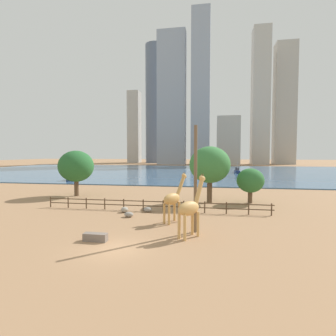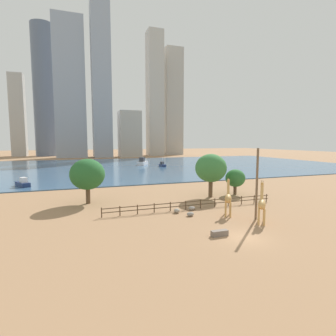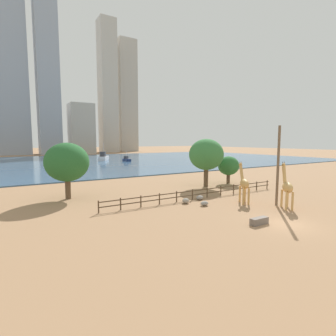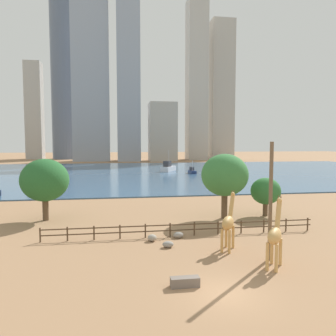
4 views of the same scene
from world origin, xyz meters
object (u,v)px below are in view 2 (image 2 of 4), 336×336
object	(u,v)px
boat_ferry	(23,183)
boat_tug	(162,165)
tree_right_tall	(211,168)
giraffe_companion	(228,198)
utility_pole	(257,184)
boulder_by_pole	(177,211)
feeding_trough	(220,233)
boulder_near_fence	(192,208)
tree_left_large	(235,178)
giraffe_tall	(262,204)
boulder_small	(190,214)
tree_center_broad	(87,174)
boat_sailboat	(143,162)

from	to	relation	value
boat_ferry	boat_tug	xyz separation A→B (m)	(41.15, 31.17, -0.04)
tree_right_tall	giraffe_companion	bearing A→B (deg)	-106.94
utility_pole	boulder_by_pole	size ratio (longest dim) A/B	10.84
feeding_trough	giraffe_companion	bearing A→B (deg)	51.88
boulder_near_fence	tree_left_large	size ratio (longest dim) A/B	0.21
giraffe_tall	boulder_small	size ratio (longest dim) A/B	5.24
giraffe_tall	utility_pole	bearing A→B (deg)	25.60
boulder_by_pole	boulder_small	size ratio (longest dim) A/B	0.86
tree_left_large	boulder_by_pole	bearing A→B (deg)	-151.05
boulder_by_pole	tree_right_tall	size ratio (longest dim) A/B	0.11
utility_pole	tree_center_broad	distance (m)	24.98
boat_sailboat	boat_ferry	bearing A→B (deg)	167.17
boulder_near_fence	boat_ferry	distance (m)	38.63
utility_pole	boat_tug	xyz separation A→B (m)	(9.34, 66.30, -3.64)
boat_ferry	tree_left_large	bearing A→B (deg)	-146.93
giraffe_tall	boulder_near_fence	world-z (taller)	giraffe_tall
boulder_by_pole	utility_pole	bearing A→B (deg)	-36.01
boulder_small	tree_right_tall	distance (m)	13.47
boulder_small	boat_tug	size ratio (longest dim) A/B	0.23
giraffe_tall	utility_pole	size ratio (longest dim) A/B	0.56
utility_pole	feeding_trough	size ratio (longest dim) A/B	4.96
boulder_small	feeding_trough	bearing A→B (deg)	-90.93
boat_sailboat	boulder_by_pole	bearing A→B (deg)	-160.67
giraffe_tall	utility_pole	distance (m)	2.58
giraffe_tall	boulder_by_pole	distance (m)	11.08
boulder_small	feeding_trough	world-z (taller)	feeding_trough
feeding_trough	tree_right_tall	xyz separation A→B (m)	(8.28, 17.19, 4.76)
utility_pole	boulder_near_fence	size ratio (longest dim) A/B	9.22
feeding_trough	giraffe_tall	bearing A→B (deg)	17.23
giraffe_companion	tree_center_broad	world-z (taller)	tree_center_broad
giraffe_companion	tree_center_broad	size ratio (longest dim) A/B	0.68
tree_right_tall	boat_tug	distance (m)	53.50
utility_pole	tree_right_tall	world-z (taller)	utility_pole
giraffe_companion	utility_pole	bearing A→B (deg)	-108.91
feeding_trough	tree_right_tall	distance (m)	19.66
tree_center_broad	boat_tug	distance (m)	58.32
boulder_small	feeding_trough	xyz separation A→B (m)	(-0.12, -7.60, 0.03)
giraffe_tall	tree_left_large	size ratio (longest dim) A/B	1.08
boulder_small	feeding_trough	size ratio (longest dim) A/B	0.53
tree_left_large	tree_right_tall	world-z (taller)	tree_right_tall
giraffe_companion	boat_ferry	size ratio (longest dim) A/B	1.02
giraffe_companion	tree_center_broad	xyz separation A→B (m)	(-17.14, 12.95, 2.31)
utility_pole	tree_center_broad	world-z (taller)	utility_pole
boulder_small	tree_left_large	xyz separation A→B (m)	(13.48, 10.07, 2.72)
giraffe_companion	tree_left_large	xyz separation A→B (m)	(8.63, 11.34, 0.70)
boat_tug	boat_ferry	bearing A→B (deg)	-54.76
feeding_trough	tree_right_tall	bearing A→B (deg)	64.29
utility_pole	tree_left_large	size ratio (longest dim) A/B	1.93
giraffe_tall	utility_pole	world-z (taller)	utility_pole
boat_tug	giraffe_tall	bearing A→B (deg)	-10.01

